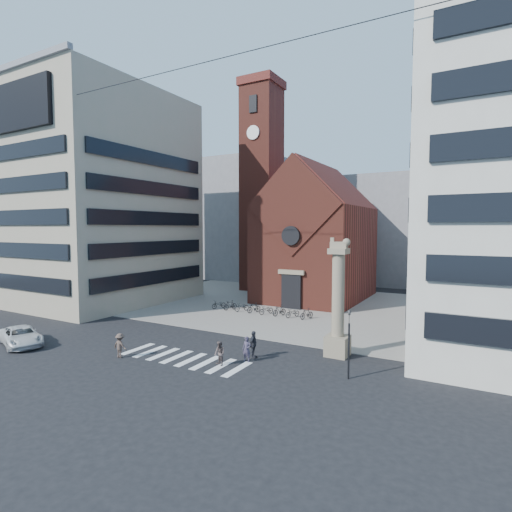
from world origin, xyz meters
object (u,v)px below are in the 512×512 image
(white_car, at_px, (21,336))
(pedestrian_2, at_px, (253,344))
(lion_column, at_px, (338,309))
(scooter_0, at_px, (219,304))
(traffic_light, at_px, (349,343))
(pedestrian_0, at_px, (247,349))
(pedestrian_1, at_px, (220,353))

(white_car, distance_m, pedestrian_2, 18.86)
(white_car, xyz_separation_m, pedestrian_2, (17.71, 6.47, 0.24))
(lion_column, relative_size, scooter_0, 4.66)
(white_car, height_order, scooter_0, white_car)
(traffic_light, bearing_deg, lion_column, 116.46)
(traffic_light, relative_size, pedestrian_0, 2.43)
(traffic_light, xyz_separation_m, pedestrian_2, (-7.14, 0.57, -1.31))
(white_car, relative_size, pedestrian_0, 2.99)
(traffic_light, height_order, pedestrian_1, traffic_light)
(lion_column, xyz_separation_m, pedestrian_2, (-5.15, -3.43, -2.48))
(scooter_0, bearing_deg, traffic_light, -12.51)
(pedestrian_0, bearing_deg, scooter_0, 128.15)
(pedestrian_0, relative_size, pedestrian_2, 0.90)
(traffic_light, distance_m, pedestrian_2, 7.28)
(pedestrian_0, bearing_deg, lion_column, 37.69)
(lion_column, xyz_separation_m, scooter_0, (-17.34, 9.77, -2.92))
(pedestrian_2, bearing_deg, white_car, 99.41)
(lion_column, bearing_deg, pedestrian_1, -136.72)
(traffic_light, xyz_separation_m, pedestrian_1, (-8.34, -1.97, -1.45))
(lion_column, height_order, scooter_0, lion_column)
(pedestrian_1, bearing_deg, pedestrian_2, 86.70)
(lion_column, bearing_deg, white_car, -156.59)
(lion_column, relative_size, pedestrian_1, 5.17)
(scooter_0, bearing_deg, pedestrian_1, -32.12)
(pedestrian_2, relative_size, scooter_0, 1.05)
(lion_column, height_order, traffic_light, lion_column)
(scooter_0, bearing_deg, lion_column, -6.45)
(white_car, height_order, pedestrian_0, pedestrian_0)
(traffic_light, distance_m, white_car, 25.59)
(traffic_light, height_order, scooter_0, traffic_light)
(lion_column, height_order, white_car, lion_column)
(white_car, relative_size, pedestrian_2, 2.70)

